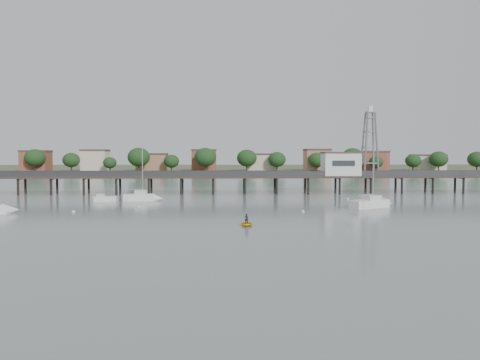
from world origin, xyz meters
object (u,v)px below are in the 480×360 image
object	(u,v)px
white_tender	(105,199)
yellow_dinghy	(246,226)
sailboat_b	(146,197)
lattice_tower	(370,144)
pier	(229,177)
sailboat_c	(377,203)

from	to	relation	value
white_tender	yellow_dinghy	world-z (taller)	yellow_dinghy
sailboat_b	yellow_dinghy	bearing A→B (deg)	-62.58
yellow_dinghy	lattice_tower	bearing A→B (deg)	61.65
lattice_tower	pier	bearing A→B (deg)	-180.00
sailboat_b	yellow_dinghy	world-z (taller)	sailboat_b
pier	sailboat_c	world-z (taller)	sailboat_c
pier	lattice_tower	xyz separation A→B (m)	(31.50, 0.00, 7.31)
pier	sailboat_b	world-z (taller)	sailboat_b
sailboat_b	yellow_dinghy	size ratio (longest dim) A/B	3.86
pier	yellow_dinghy	world-z (taller)	pier
lattice_tower	sailboat_c	size ratio (longest dim) A/B	1.13
sailboat_b	white_tender	bearing A→B (deg)	-175.02
lattice_tower	sailboat_b	size ratio (longest dim) A/B	1.41
sailboat_c	sailboat_b	xyz separation A→B (m)	(-39.63, 12.16, 0.01)
sailboat_b	sailboat_c	bearing A→B (deg)	-18.13
lattice_tower	sailboat_c	bearing A→B (deg)	-105.37
lattice_tower	white_tender	distance (m)	58.11
sailboat_c	sailboat_b	bearing A→B (deg)	131.91
lattice_tower	sailboat_b	world-z (taller)	lattice_tower
white_tender	sailboat_b	bearing A→B (deg)	5.20
yellow_dinghy	white_tender	bearing A→B (deg)	132.59
lattice_tower	yellow_dinghy	world-z (taller)	lattice_tower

